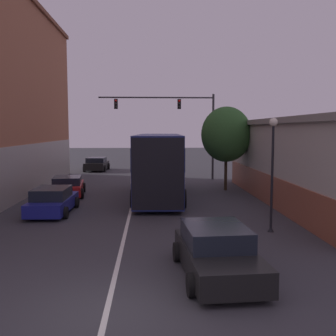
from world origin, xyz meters
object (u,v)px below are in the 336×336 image
at_px(parked_car_left_near, 68,186).
at_px(street_lamp, 272,164).
at_px(parked_car_left_far, 53,201).
at_px(traffic_signal_gantry, 180,117).
at_px(bus, 159,163).
at_px(parked_car_left_mid, 97,164).
at_px(hatchback_foreground, 217,252).
at_px(street_tree_near, 226,134).

height_order(parked_car_left_near, street_lamp, street_lamp).
bearing_deg(parked_car_left_far, traffic_signal_gantry, -28.55).
distance_m(bus, parked_car_left_mid, 17.22).
relative_size(hatchback_foreground, traffic_signal_gantry, 0.46).
relative_size(parked_car_left_near, street_lamp, 0.91).
relative_size(parked_car_left_far, street_lamp, 0.92).
height_order(bus, street_tree_near, street_tree_near).
xyz_separation_m(bus, hatchback_foreground, (1.34, -12.67, -1.47)).
bearing_deg(street_tree_near, bus, -148.61).
xyz_separation_m(bus, parked_car_left_near, (-5.67, 1.05, -1.54)).
bearing_deg(parked_car_left_far, bus, -51.53).
relative_size(street_lamp, street_tree_near, 0.81).
xyz_separation_m(parked_car_left_mid, street_lamp, (10.20, -24.22, 2.11)).
bearing_deg(parked_car_left_far, parked_car_left_near, 4.47).
distance_m(bus, hatchback_foreground, 12.83).
distance_m(hatchback_foreground, street_tree_near, 16.11).
relative_size(bus, hatchback_foreground, 2.35).
distance_m(parked_car_left_mid, street_lamp, 26.36).
xyz_separation_m(hatchback_foreground, traffic_signal_gantry, (0.55, 21.43, 4.45)).
bearing_deg(hatchback_foreground, parked_car_left_mid, 10.20).
relative_size(hatchback_foreground, street_tree_near, 0.78).
height_order(parked_car_left_far, street_lamp, street_lamp).
xyz_separation_m(bus, traffic_signal_gantry, (1.90, 8.76, 2.98)).
relative_size(parked_car_left_near, parked_car_left_mid, 0.99).
bearing_deg(hatchback_foreground, traffic_signal_gantry, -5.37).
bearing_deg(bus, parked_car_left_far, 129.68).
relative_size(hatchback_foreground, street_lamp, 0.96).
bearing_deg(street_tree_near, hatchback_foreground, -101.84).
relative_size(parked_car_left_near, traffic_signal_gantry, 0.44).
height_order(hatchback_foreground, parked_car_left_mid, hatchback_foreground).
xyz_separation_m(street_lamp, street_tree_near, (0.27, 10.91, 1.03)).
xyz_separation_m(bus, street_lamp, (4.32, -8.11, 0.63)).
bearing_deg(parked_car_left_mid, hatchback_foreground, -163.39).
xyz_separation_m(hatchback_foreground, street_tree_near, (3.24, 15.47, 3.13)).
relative_size(traffic_signal_gantry, street_tree_near, 1.67).
bearing_deg(parked_car_left_far, street_lamp, -111.71).
bearing_deg(parked_car_left_far, parked_car_left_mid, 2.30).
height_order(street_lamp, street_tree_near, street_tree_near).
bearing_deg(street_lamp, parked_car_left_mid, 112.83).
relative_size(parked_car_left_mid, traffic_signal_gantry, 0.44).
bearing_deg(traffic_signal_gantry, parked_car_left_mid, 136.63).
bearing_deg(street_lamp, parked_car_left_far, 157.56).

